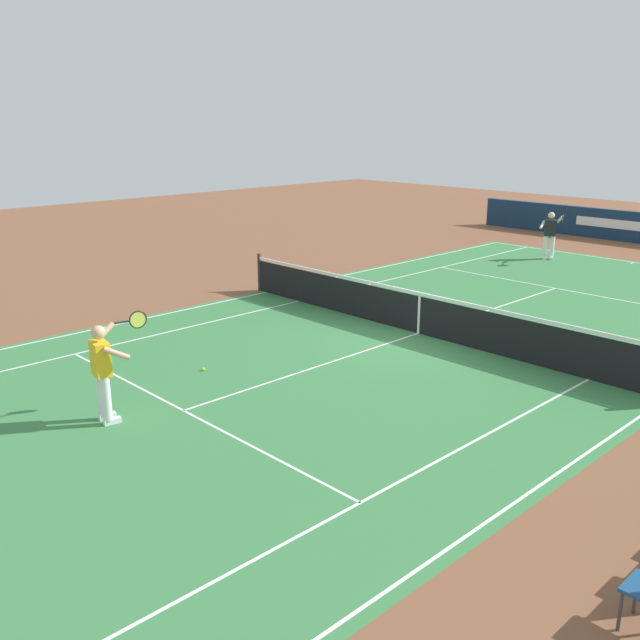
# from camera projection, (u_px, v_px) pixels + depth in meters

# --- Properties ---
(ground_plane) EXTENTS (60.00, 60.00, 0.00)m
(ground_plane) POSITION_uv_depth(u_px,v_px,m) (419.00, 333.00, 16.14)
(ground_plane) COLOR brown
(court_slab) EXTENTS (24.20, 11.40, 0.00)m
(court_slab) POSITION_uv_depth(u_px,v_px,m) (419.00, 333.00, 16.14)
(court_slab) COLOR #387A42
(court_slab) RESTS_ON ground_plane
(court_line_markings) EXTENTS (23.85, 11.05, 0.01)m
(court_line_markings) POSITION_uv_depth(u_px,v_px,m) (419.00, 333.00, 16.14)
(court_line_markings) COLOR white
(court_line_markings) RESTS_ON ground_plane
(tennis_net) EXTENTS (0.10, 11.70, 1.08)m
(tennis_net) POSITION_uv_depth(u_px,v_px,m) (419.00, 313.00, 16.01)
(tennis_net) COLOR #2D2D33
(tennis_net) RESTS_ON ground_plane
(tennis_player_near) EXTENTS (1.13, 0.77, 1.70)m
(tennis_player_near) POSITION_uv_depth(u_px,v_px,m) (103.00, 368.00, 11.22)
(tennis_player_near) COLOR white
(tennis_player_near) RESTS_ON ground_plane
(tennis_player_far) EXTENTS (0.84, 1.02, 1.70)m
(tennis_player_far) POSITION_uv_depth(u_px,v_px,m) (550.00, 233.00, 24.37)
(tennis_player_far) COLOR white
(tennis_player_far) RESTS_ON ground_plane
(tennis_ball) EXTENTS (0.07, 0.07, 0.07)m
(tennis_ball) POSITION_uv_depth(u_px,v_px,m) (203.00, 369.00, 13.75)
(tennis_ball) COLOR #CCE01E
(tennis_ball) RESTS_ON ground_plane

